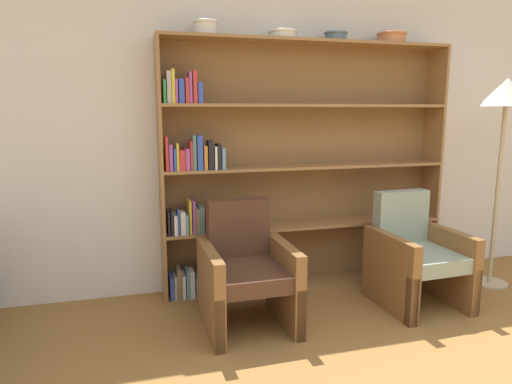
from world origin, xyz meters
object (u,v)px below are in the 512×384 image
bookshelf (283,174)px  bowl_copper (283,34)px  floor_lamp (506,104)px  bowl_terracotta (206,27)px  armchair_cushioned (415,256)px  bowl_sage (336,36)px  armchair_leather (246,272)px  bowl_stoneware (392,37)px

bookshelf → bowl_copper: bearing=-129.7°
bookshelf → floor_lamp: bookshelf is taller
bowl_terracotta → armchair_cushioned: bearing=-21.2°
bowl_sage → armchair_leather: 2.14m
floor_lamp → bowl_copper: bearing=166.5°
armchair_leather → bowl_terracotta: bearing=-76.3°
bookshelf → bowl_sage: 1.26m
bowl_stoneware → floor_lamp: (0.87, -0.45, -0.58)m
floor_lamp → bookshelf: bearing=165.5°
bowl_sage → armchair_leather: bearing=-147.0°
bowl_terracotta → floor_lamp: 2.64m
bowl_copper → armchair_cushioned: 2.14m
bookshelf → bowl_copper: (-0.02, -0.03, 1.17)m
bookshelf → bowl_stoneware: 1.55m
armchair_leather → armchair_cushioned: 1.44m
bowl_terracotta → armchair_leather: (0.16, -0.62, -1.83)m
armchair_cushioned → bowl_copper: bearing=-35.4°
armchair_leather → armchair_cushioned: size_ratio=1.00×
bowl_copper → bowl_stoneware: bearing=0.0°
bowl_sage → floor_lamp: bearing=-17.9°
bowl_terracotta → bowl_copper: (0.64, 0.00, -0.02)m
bowl_terracotta → floor_lamp: (2.53, -0.45, -0.59)m
armchair_cushioned → armchair_leather: bearing=-2.5°
bowl_stoneware → armchair_leather: bearing=-157.4°
bowl_sage → armchair_cushioned: 1.98m
bookshelf → bowl_terracotta: bowl_terracotta is taller
bowl_terracotta → armchair_cushioned: 2.51m
bowl_sage → armchair_cushioned: (0.48, -0.62, -1.81)m
bowl_copper → floor_lamp: size_ratio=0.13×
floor_lamp → bowl_terracotta: bearing=169.8°
bowl_copper → bowl_stoneware: (1.02, 0.00, 0.01)m
armchair_cushioned → floor_lamp: floor_lamp is taller
bookshelf → bowl_stoneware: size_ratio=9.80×
bowl_sage → bowl_stoneware: (0.54, 0.00, 0.01)m
bowl_terracotta → bowl_stoneware: 1.66m
bowl_copper → bowl_sage: bearing=0.0°
bowl_sage → bowl_copper: bearing=180.0°
bowl_sage → floor_lamp: 1.59m
bowl_sage → bowl_stoneware: bowl_stoneware is taller
armchair_leather → bowl_stoneware: bearing=-158.4°
bookshelf → armchair_cushioned: (0.94, -0.65, -0.63)m
bowl_sage → armchair_leather: size_ratio=0.22×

